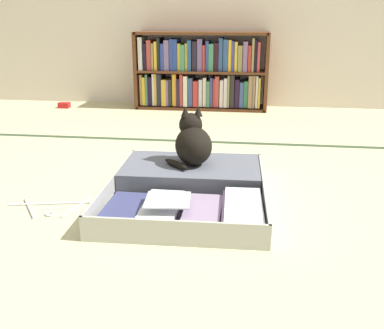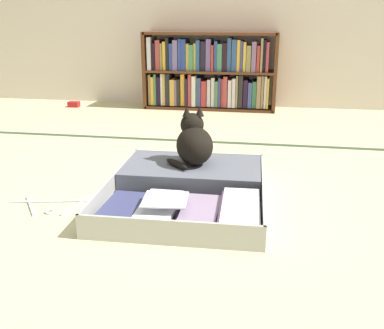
% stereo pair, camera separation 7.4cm
% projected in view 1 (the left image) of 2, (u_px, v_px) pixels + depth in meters
% --- Properties ---
extents(ground_plane, '(10.00, 10.00, 0.00)m').
position_uv_depth(ground_plane, '(180.00, 206.00, 1.98)').
color(ground_plane, '#C9C08F').
extents(tatami_border, '(4.80, 0.05, 0.00)m').
position_uv_depth(tatami_border, '(205.00, 142.00, 2.99)').
color(tatami_border, '#34462F').
rests_on(tatami_border, ground_plane).
extents(bookshelf, '(1.20, 0.29, 0.68)m').
position_uv_depth(bookshelf, '(200.00, 73.00, 3.99)').
color(bookshelf, '#582F19').
rests_on(bookshelf, ground_plane).
extents(open_suitcase, '(0.74, 0.89, 0.10)m').
position_uv_depth(open_suitcase, '(190.00, 186.00, 2.09)').
color(open_suitcase, '#B8B7AD').
rests_on(open_suitcase, ground_plane).
extents(black_cat, '(0.28, 0.28, 0.29)m').
position_uv_depth(black_cat, '(193.00, 143.00, 2.20)').
color(black_cat, black).
rests_on(black_cat, open_suitcase).
extents(clothes_hanger, '(0.41, 0.25, 0.01)m').
position_uv_depth(clothes_hanger, '(54.00, 207.00, 1.96)').
color(clothes_hanger, silver).
rests_on(clothes_hanger, ground_plane).
extents(small_red_pouch, '(0.10, 0.07, 0.05)m').
position_uv_depth(small_red_pouch, '(64.00, 105.00, 4.10)').
color(small_red_pouch, red).
rests_on(small_red_pouch, ground_plane).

